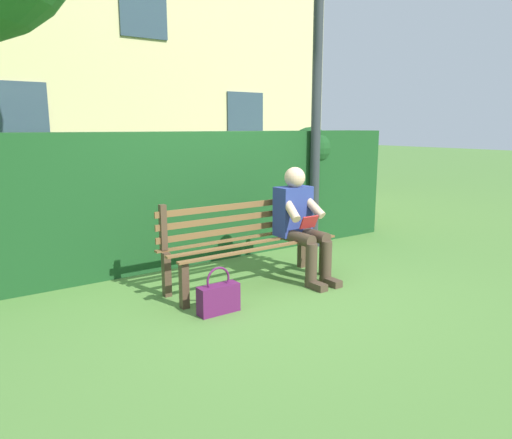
% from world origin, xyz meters
% --- Properties ---
extents(ground, '(60.00, 60.00, 0.00)m').
position_xyz_m(ground, '(0.00, 0.00, 0.00)').
color(ground, '#517F38').
extents(park_bench, '(1.83, 0.53, 0.88)m').
position_xyz_m(park_bench, '(0.00, -0.09, 0.45)').
color(park_bench, '#4C3828').
rests_on(park_bench, ground).
extents(person_seated, '(0.44, 0.73, 1.18)m').
position_xyz_m(person_seated, '(-0.57, 0.10, 0.62)').
color(person_seated, navy).
rests_on(person_seated, ground).
extents(hedge_backdrop, '(5.72, 0.69, 1.58)m').
position_xyz_m(hedge_backdrop, '(-0.12, -1.28, 0.79)').
color(hedge_backdrop, '#19471E').
rests_on(hedge_backdrop, ground).
extents(building_facade, '(8.85, 3.04, 6.10)m').
position_xyz_m(building_facade, '(-0.98, -6.38, 3.05)').
color(building_facade, beige).
rests_on(building_facade, ground).
extents(handbag, '(0.37, 0.13, 0.42)m').
position_xyz_m(handbag, '(0.65, 0.46, 0.14)').
color(handbag, '#59194C').
rests_on(handbag, ground).
extents(lamp_post, '(0.28, 0.28, 3.68)m').
position_xyz_m(lamp_post, '(-1.64, -0.89, 2.08)').
color(lamp_post, '#2D3338').
rests_on(lamp_post, ground).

